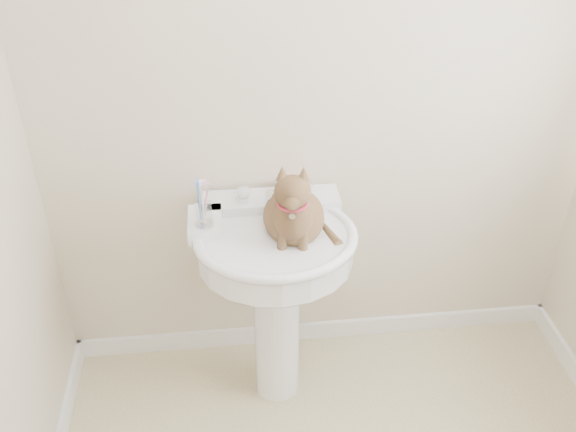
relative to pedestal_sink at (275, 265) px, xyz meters
name	(u,v)px	position (x,y,z in m)	size (l,w,h in m)	color
wall_back	(325,89)	(0.22, 0.29, 0.58)	(2.20, 0.00, 2.50)	beige
baseboard_back	(317,330)	(0.22, 0.28, -0.63)	(2.20, 0.02, 0.09)	white
pedestal_sink	(275,265)	(0.00, 0.00, 0.00)	(0.62, 0.61, 0.85)	white
faucet	(271,194)	(0.00, 0.15, 0.23)	(0.28, 0.12, 0.14)	silver
soap_bar	(291,186)	(0.09, 0.24, 0.20)	(0.09, 0.06, 0.03)	#F5491F
toothbrush_cup	(204,214)	(-0.25, 0.03, 0.23)	(0.07, 0.07, 0.18)	silver
cat	(294,214)	(0.07, -0.01, 0.24)	(0.24, 0.31, 0.45)	brown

